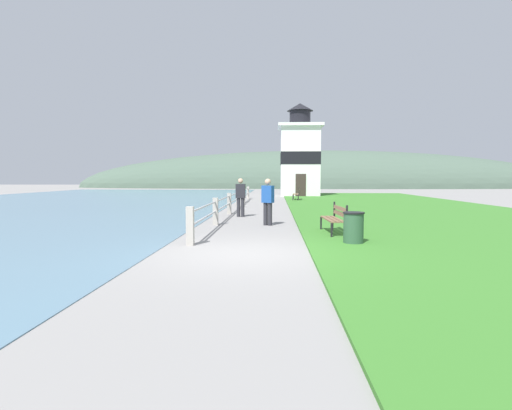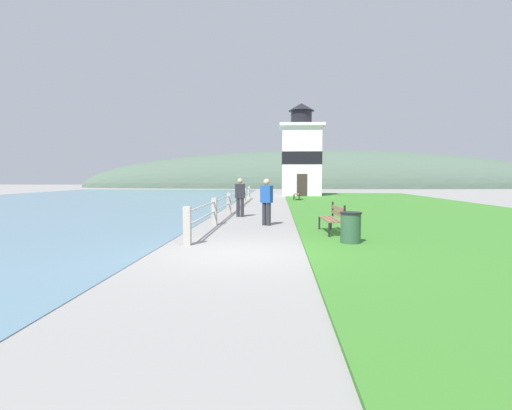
# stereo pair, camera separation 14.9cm
# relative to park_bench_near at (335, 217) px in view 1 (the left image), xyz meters

# --- Properties ---
(ground_plane) EXTENTS (160.00, 160.00, 0.00)m
(ground_plane) POSITION_rel_park_bench_near_xyz_m (-2.52, -3.03, -0.54)
(ground_plane) COLOR gray
(grass_verge) EXTENTS (12.00, 39.60, 0.06)m
(grass_verge) POSITION_rel_park_bench_near_xyz_m (4.99, 10.17, -0.51)
(grass_verge) COLOR #387528
(grass_verge) RESTS_ON ground_plane
(water_strip) EXTENTS (24.00, 63.35, 0.01)m
(water_strip) POSITION_rel_park_bench_near_xyz_m (-16.53, 10.17, -0.53)
(water_strip) COLOR slate
(water_strip) RESTS_ON ground_plane
(seawall_railing) EXTENTS (0.18, 21.62, 0.98)m
(seawall_railing) POSITION_rel_park_bench_near_xyz_m (-3.93, 8.69, 0.03)
(seawall_railing) COLOR #A8A399
(seawall_railing) RESTS_ON ground_plane
(park_bench_near) EXTENTS (0.58, 1.72, 0.94)m
(park_bench_near) POSITION_rel_park_bench_near_xyz_m (0.00, 0.00, 0.00)
(park_bench_near) COLOR brown
(park_bench_near) RESTS_ON ground_plane
(park_bench_midway) EXTENTS (0.60, 1.88, 0.94)m
(park_bench_midway) POSITION_rel_park_bench_near_xyz_m (-0.18, 17.54, 0.00)
(park_bench_midway) COLOR brown
(park_bench_midway) RESTS_ON ground_plane
(lighthouse) EXTENTS (3.94, 3.94, 8.35)m
(lighthouse) POSITION_rel_park_bench_near_xyz_m (0.44, 24.68, 3.08)
(lighthouse) COLOR white
(lighthouse) RESTS_ON ground_plane
(person_strolling) EXTENTS (0.46, 0.39, 1.66)m
(person_strolling) POSITION_rel_park_bench_near_xyz_m (-2.05, 2.23, 0.36)
(person_strolling) COLOR #28282D
(person_strolling) RESTS_ON ground_plane
(person_by_railing) EXTENTS (0.42, 0.24, 1.67)m
(person_by_railing) POSITION_rel_park_bench_near_xyz_m (-3.28, 5.25, 0.37)
(person_by_railing) COLOR #28282D
(person_by_railing) RESTS_ON ground_plane
(trash_bin) EXTENTS (0.54, 0.54, 0.84)m
(trash_bin) POSITION_rel_park_bench_near_xyz_m (0.19, -1.80, -0.11)
(trash_bin) COLOR #2D5138
(trash_bin) RESTS_ON ground_plane
(distant_hillside) EXTENTS (80.00, 16.00, 12.00)m
(distant_hillside) POSITION_rel_park_bench_near_xyz_m (5.48, 53.37, -0.54)
(distant_hillside) COLOR #475B4C
(distant_hillside) RESTS_ON ground_plane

